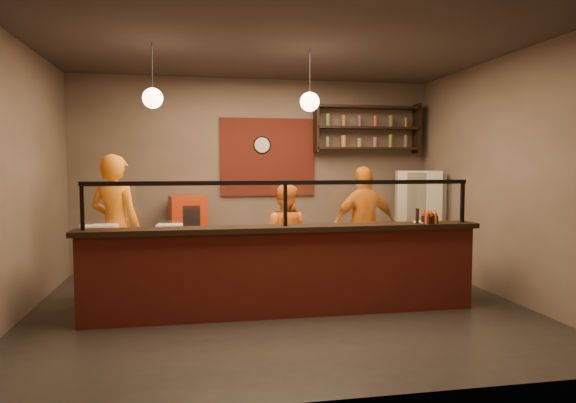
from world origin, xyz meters
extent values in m
plane|color=black|center=(0.00, 0.00, 0.00)|extent=(6.00, 6.00, 0.00)
plane|color=#362E29|center=(0.00, 0.00, 3.20)|extent=(6.00, 6.00, 0.00)
plane|color=#6F5D51|center=(0.00, 2.50, 1.60)|extent=(6.00, 0.00, 6.00)
plane|color=#6F5D51|center=(-3.00, 0.00, 1.60)|extent=(0.00, 5.00, 5.00)
plane|color=#6F5D51|center=(3.00, 0.00, 1.60)|extent=(0.00, 5.00, 5.00)
plane|color=#6F5D51|center=(0.00, -2.50, 1.60)|extent=(6.00, 0.00, 6.00)
cube|color=maroon|center=(0.20, 2.47, 1.90)|extent=(1.60, 0.04, 1.30)
cube|color=maroon|center=(0.00, -0.30, 0.50)|extent=(4.60, 0.25, 1.00)
cube|color=black|center=(0.00, -0.30, 1.03)|extent=(4.70, 0.37, 0.06)
cube|color=gray|center=(0.00, 0.20, 0.42)|extent=(4.60, 0.75, 0.85)
cube|color=silver|center=(0.00, 0.20, 0.88)|extent=(4.60, 0.75, 0.05)
cube|color=white|center=(0.00, -0.30, 1.31)|extent=(4.40, 0.02, 0.50)
cube|color=black|center=(0.00, -0.30, 1.56)|extent=(4.50, 0.05, 0.05)
cube|color=black|center=(-2.22, -0.30, 1.31)|extent=(0.04, 0.04, 0.50)
cube|color=black|center=(0.00, -0.30, 1.31)|extent=(0.04, 0.04, 0.50)
cube|color=black|center=(2.22, -0.30, 1.31)|extent=(0.04, 0.04, 0.50)
cube|color=black|center=(1.90, 2.32, 2.05)|extent=(1.80, 0.28, 0.04)
cube|color=black|center=(1.90, 2.32, 2.40)|extent=(1.80, 0.28, 0.04)
cube|color=black|center=(1.90, 2.32, 2.75)|extent=(1.80, 0.28, 0.04)
cube|color=black|center=(1.00, 2.32, 2.40)|extent=(0.04, 0.28, 0.85)
cube|color=black|center=(2.80, 2.32, 2.40)|extent=(0.04, 0.28, 0.85)
cylinder|color=black|center=(0.10, 2.46, 2.10)|extent=(0.30, 0.04, 0.30)
cylinder|color=black|center=(-1.50, 0.20, 2.90)|extent=(0.01, 0.01, 0.60)
sphere|color=#EDAF82|center=(-1.50, 0.20, 2.55)|extent=(0.24, 0.24, 0.24)
cylinder|color=black|center=(0.40, 0.20, 2.90)|extent=(0.01, 0.01, 0.60)
sphere|color=#EDAF82|center=(0.40, 0.20, 2.55)|extent=(0.24, 0.24, 0.24)
imported|color=orange|center=(-2.05, 0.87, 0.95)|extent=(0.82, 0.71, 1.91)
imported|color=orange|center=(0.22, 1.01, 0.75)|extent=(0.89, 0.81, 1.50)
imported|color=orange|center=(1.46, 1.14, 0.87)|extent=(1.07, 0.54, 1.75)
cube|color=beige|center=(2.60, 1.80, 0.84)|extent=(0.87, 0.84, 1.67)
cube|color=#B1290B|center=(-1.13, 2.15, 0.64)|extent=(0.62, 0.58, 1.28)
cylinder|color=beige|center=(0.64, 0.20, 0.91)|extent=(0.53, 0.53, 0.01)
cube|color=silver|center=(-1.33, 0.22, 0.97)|extent=(0.32, 0.26, 0.15)
cube|color=silver|center=(-2.10, 0.38, 0.97)|extent=(0.29, 0.23, 0.14)
cube|color=white|center=(-2.15, 0.09, 0.98)|extent=(0.41, 0.37, 0.17)
cylinder|color=gold|center=(-1.20, 0.30, 0.93)|extent=(0.32, 0.28, 0.06)
cube|color=black|center=(1.77, -0.35, 1.10)|extent=(0.20, 0.17, 0.09)
cylinder|color=black|center=(1.61, -0.34, 1.15)|extent=(0.05, 0.05, 0.18)
cylinder|color=silver|center=(1.70, -0.27, 1.07)|extent=(0.26, 0.26, 0.01)
camera|label=1|loc=(-1.05, -6.10, 1.76)|focal=32.00mm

